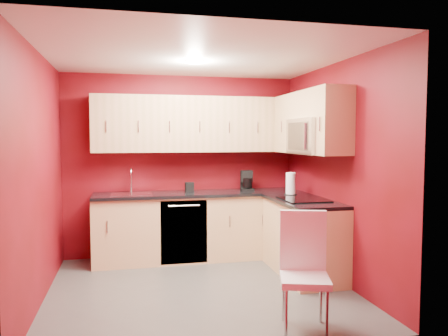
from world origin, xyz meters
name	(u,v)px	position (x,y,z in m)	size (l,w,h in m)	color
floor	(200,289)	(0.00, 0.00, 0.00)	(3.20, 3.20, 0.00)	#464441
ceiling	(199,56)	(0.00, 0.00, 2.50)	(3.20, 3.20, 0.00)	white
wall_back	(182,166)	(0.00, 1.50, 1.25)	(3.20, 3.20, 0.00)	maroon
wall_front	(233,192)	(0.00, -1.50, 1.25)	(3.20, 3.20, 0.00)	maroon
wall_left	(40,178)	(-1.60, 0.00, 1.25)	(3.00, 3.00, 0.00)	maroon
wall_right	(337,172)	(1.60, 0.00, 1.25)	(3.00, 3.00, 0.00)	maroon
base_cabinets_back	(200,227)	(0.20, 1.20, 0.43)	(2.80, 0.60, 0.87)	#E5BC83
base_cabinets_right	(303,238)	(1.30, 0.25, 0.43)	(0.60, 1.30, 0.87)	#E5BC83
countertop_back	(200,194)	(0.20, 1.19, 0.89)	(2.80, 0.63, 0.04)	black
countertop_right	(303,201)	(1.29, 0.23, 0.89)	(0.63, 1.27, 0.04)	black
upper_cabinets_back	(198,124)	(0.20, 1.32, 1.83)	(2.80, 0.35, 0.75)	tan
upper_cabinets_right	(308,118)	(1.42, 0.44, 1.89)	(0.35, 1.55, 0.75)	tan
microwave	(313,136)	(1.39, 0.20, 1.66)	(0.42, 0.76, 0.42)	silver
cooktop	(303,199)	(1.28, 0.20, 0.92)	(0.50, 0.55, 0.01)	black
sink	(131,191)	(-0.70, 1.20, 0.94)	(0.52, 0.42, 0.35)	silver
dishwasher_front	(184,232)	(-0.05, 0.91, 0.43)	(0.60, 0.02, 0.82)	black
downlight	(195,62)	(0.00, 0.30, 2.48)	(0.20, 0.20, 0.01)	white
coffee_maker	(247,181)	(0.88, 1.24, 1.05)	(0.16, 0.22, 0.27)	black
napkin_holder	(189,187)	(0.08, 1.28, 0.97)	(0.12, 0.12, 0.12)	black
paper_towel	(291,184)	(1.30, 0.67, 1.05)	(0.16, 0.16, 0.29)	white
dining_chair	(305,273)	(0.70, -1.20, 0.50)	(0.41, 0.42, 1.00)	white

